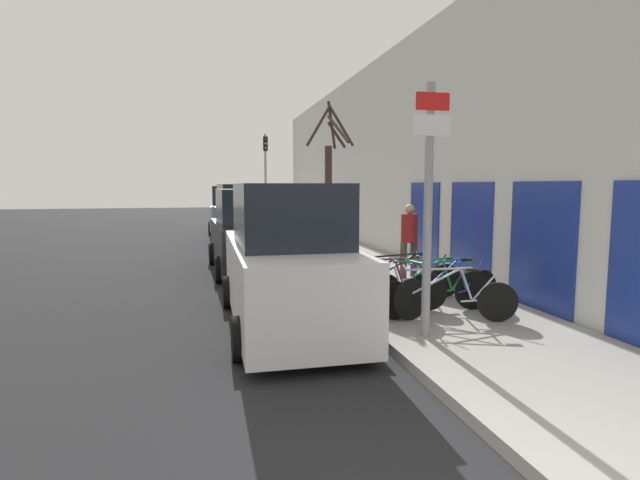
# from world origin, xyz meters

# --- Properties ---
(ground_plane) EXTENTS (80.00, 80.00, 0.00)m
(ground_plane) POSITION_xyz_m (0.00, 11.20, 0.00)
(ground_plane) COLOR black
(sidewalk_curb) EXTENTS (3.20, 32.00, 0.15)m
(sidewalk_curb) POSITION_xyz_m (2.60, 14.00, 0.07)
(sidewalk_curb) COLOR #9E9B93
(sidewalk_curb) RESTS_ON ground
(building_facade) EXTENTS (0.23, 32.00, 6.50)m
(building_facade) POSITION_xyz_m (4.35, 13.92, 3.23)
(building_facade) COLOR silver
(building_facade) RESTS_ON ground
(signpost) EXTENTS (0.54, 0.14, 3.58)m
(signpost) POSITION_xyz_m (1.64, 4.13, 2.06)
(signpost) COLOR #939399
(signpost) RESTS_ON sidewalk_curb
(bicycle_0) EXTENTS (2.18, 0.77, 0.88)m
(bicycle_0) POSITION_xyz_m (2.29, 4.80, 0.53)
(bicycle_0) COLOR black
(bicycle_0) RESTS_ON sidewalk_curb
(bicycle_1) EXTENTS (2.22, 0.74, 0.95)m
(bicycle_1) POSITION_xyz_m (2.53, 5.18, 0.55)
(bicycle_1) COLOR black
(bicycle_1) RESTS_ON sidewalk_curb
(bicycle_2) EXTENTS (2.30, 0.44, 0.95)m
(bicycle_2) POSITION_xyz_m (2.29, 5.41, 0.55)
(bicycle_2) COLOR black
(bicycle_2) RESTS_ON sidewalk_curb
(bicycle_3) EXTENTS (2.07, 0.97, 0.91)m
(bicycle_3) POSITION_xyz_m (1.57, 5.81, 0.54)
(bicycle_3) COLOR black
(bicycle_3) RESTS_ON sidewalk_curb
(bicycle_4) EXTENTS (2.37, 0.44, 0.90)m
(bicycle_4) POSITION_xyz_m (2.23, 6.36, 0.54)
(bicycle_4) COLOR black
(bicycle_4) RESTS_ON sidewalk_curb
(parked_car_0) EXTENTS (1.97, 4.77, 2.35)m
(parked_car_0) POSITION_xyz_m (-0.15, 5.54, 1.05)
(parked_car_0) COLOR silver
(parked_car_0) RESTS_ON ground
(parked_car_1) EXTENTS (2.17, 4.65, 2.22)m
(parked_car_1) POSITION_xyz_m (-0.27, 11.00, 1.00)
(parked_car_1) COLOR black
(parked_car_1) RESTS_ON ground
(parked_car_2) EXTENTS (2.28, 4.78, 2.35)m
(parked_car_2) POSITION_xyz_m (-0.07, 16.80, 1.07)
(parked_car_2) COLOR navy
(parked_car_2) RESTS_ON ground
(parked_car_3) EXTENTS (2.20, 4.66, 2.28)m
(parked_car_3) POSITION_xyz_m (-0.21, 22.74, 1.02)
(parked_car_3) COLOR #B2B7BC
(parked_car_3) RESTS_ON ground
(pedestrian_near) EXTENTS (0.45, 0.38, 1.73)m
(pedestrian_near) POSITION_xyz_m (3.23, 8.49, 1.15)
(pedestrian_near) COLOR #4C3D2D
(pedestrian_near) RESTS_ON sidewalk_curb
(street_tree) EXTENTS (1.19, 1.96, 4.25)m
(street_tree) POSITION_xyz_m (1.63, 9.84, 2.18)
(street_tree) COLOR #3D2D23
(street_tree) RESTS_ON sidewalk_curb
(traffic_light) EXTENTS (0.20, 0.30, 4.50)m
(traffic_light) POSITION_xyz_m (1.33, 20.71, 3.03)
(traffic_light) COLOR #939399
(traffic_light) RESTS_ON sidewalk_curb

